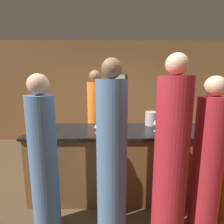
{
  "coord_description": "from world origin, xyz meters",
  "views": [
    {
      "loc": [
        -0.23,
        -2.49,
        1.73
      ],
      "look_at": [
        -0.21,
        0.1,
        1.26
      ],
      "focal_mm": 28.0,
      "sensor_mm": 36.0,
      "label": 1
    }
  ],
  "objects": [
    {
      "name": "back_wall",
      "position": [
        -0.0,
        2.52,
        1.4
      ],
      "size": [
        8.0,
        0.08,
        2.8
      ],
      "color": "brown",
      "rests_on": "ground_plane"
    },
    {
      "name": "bartender",
      "position": [
        -0.53,
        0.9,
        0.91
      ],
      "size": [
        0.32,
        0.32,
        1.92
      ],
      "rotation": [
        0.0,
        0.0,
        3.14
      ],
      "color": "orange",
      "rests_on": "ground_plane"
    },
    {
      "name": "wine_glass_1",
      "position": [
        1.05,
        -0.14,
        1.12
      ],
      "size": [
        0.07,
        0.07,
        0.14
      ],
      "color": "silver",
      "rests_on": "bar_counter"
    },
    {
      "name": "wine_glass_4",
      "position": [
        -0.35,
        -0.04,
        1.13
      ],
      "size": [
        0.06,
        0.06,
        0.16
      ],
      "color": "silver",
      "rests_on": "bar_counter"
    },
    {
      "name": "guest_2",
      "position": [
        0.74,
        -0.86,
        0.84
      ],
      "size": [
        0.29,
        0.29,
        1.77
      ],
      "color": "maroon",
      "rests_on": "ground_plane"
    },
    {
      "name": "wine_glass_2",
      "position": [
        -1.11,
        0.0,
        1.14
      ],
      "size": [
        0.06,
        0.06,
        0.18
      ],
      "color": "silver",
      "rests_on": "bar_counter"
    },
    {
      "name": "bar_counter",
      "position": [
        0.0,
        0.0,
        0.51
      ],
      "size": [
        2.8,
        0.81,
        1.01
      ],
      "color": "brown",
      "rests_on": "ground_plane"
    },
    {
      "name": "guest_0",
      "position": [
        -0.22,
        -0.74,
        0.91
      ],
      "size": [
        0.32,
        0.32,
        1.95
      ],
      "color": "#4C6B93",
      "rests_on": "ground_plane"
    },
    {
      "name": "guest_1",
      "position": [
        0.36,
        -0.87,
        0.93
      ],
      "size": [
        0.33,
        0.33,
        1.97
      ],
      "color": "maroon",
      "rests_on": "ground_plane"
    },
    {
      "name": "wine_glass_0",
      "position": [
        -0.42,
        -0.16,
        1.12
      ],
      "size": [
        0.07,
        0.07,
        0.14
      ],
      "color": "silver",
      "rests_on": "bar_counter"
    },
    {
      "name": "ground_plane",
      "position": [
        0.0,
        0.0,
        0.0
      ],
      "size": [
        14.0,
        14.0,
        0.0
      ],
      "primitive_type": "plane",
      "color": "#4C3823"
    },
    {
      "name": "wine_glass_5",
      "position": [
        -1.27,
        0.02,
        1.12
      ],
      "size": [
        0.08,
        0.08,
        0.14
      ],
      "color": "silver",
      "rests_on": "bar_counter"
    },
    {
      "name": "wine_bottle_0",
      "position": [
        0.63,
        -0.07,
        1.13
      ],
      "size": [
        0.07,
        0.07,
        0.3
      ],
      "color": "#19381E",
      "rests_on": "bar_counter"
    },
    {
      "name": "ice_bucket",
      "position": [
        0.44,
        0.28,
        1.12
      ],
      "size": [
        0.21,
        0.21,
        0.22
      ],
      "color": "#9E9993",
      "rests_on": "bar_counter"
    },
    {
      "name": "wine_glass_3",
      "position": [
        0.41,
        -0.07,
        1.14
      ],
      "size": [
        0.07,
        0.07,
        0.17
      ],
      "color": "silver",
      "rests_on": "bar_counter"
    },
    {
      "name": "guest_3",
      "position": [
        -0.96,
        -0.7,
        0.85
      ],
      "size": [
        0.3,
        0.3,
        1.8
      ],
      "color": "#4C6B93",
      "rests_on": "ground_plane"
    }
  ]
}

